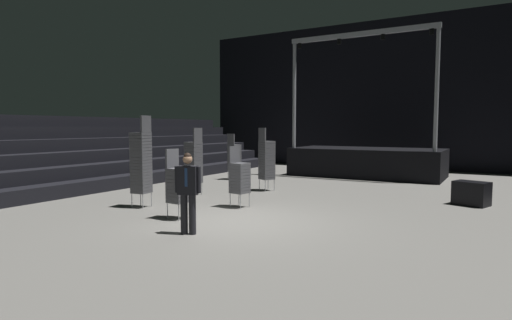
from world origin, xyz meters
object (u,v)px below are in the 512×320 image
object	(u,v)px
chair_stack_front_right	(141,162)
man_with_tie	(188,188)
equipment_road_case	(471,193)
chair_stack_mid_right	(194,162)
chair_stack_front_left	(178,184)
chair_stack_rear_left	(267,159)
chair_stack_mid_left	(239,177)
chair_stack_mid_centre	(234,157)
stage_riser	(367,160)

from	to	relation	value
chair_stack_front_right	man_with_tie	bearing A→B (deg)	-125.78
equipment_road_case	chair_stack_mid_right	bearing A→B (deg)	-162.20
chair_stack_front_left	chair_stack_rear_left	size ratio (longest dim) A/B	0.77
chair_stack_front_right	chair_stack_mid_left	size ratio (longest dim) A/B	1.50
chair_stack_mid_left	chair_stack_mid_centre	size ratio (longest dim) A/B	0.87
chair_stack_mid_right	chair_stack_front_right	bearing A→B (deg)	-176.24
stage_riser	equipment_road_case	world-z (taller)	stage_riser
chair_stack_front_left	chair_stack_rear_left	xyz separation A→B (m)	(-0.36, 5.14, 0.25)
chair_stack_front_left	chair_stack_mid_right	distance (m)	3.62
man_with_tie	equipment_road_case	distance (m)	8.31
chair_stack_front_right	chair_stack_mid_right	bearing A→B (deg)	-5.32
chair_stack_mid_left	equipment_road_case	distance (m)	6.68
chair_stack_front_left	chair_stack_front_right	world-z (taller)	chair_stack_front_right
chair_stack_front_left	chair_stack_front_right	bearing A→B (deg)	-104.86
chair_stack_mid_left	chair_stack_mid_right	distance (m)	2.65
chair_stack_front_left	equipment_road_case	world-z (taller)	chair_stack_front_left
stage_riser	man_with_tie	xyz separation A→B (m)	(-0.31, -12.39, 0.24)
chair_stack_front_left	chair_stack_mid_right	bearing A→B (deg)	-143.27
chair_stack_mid_left	equipment_road_case	size ratio (longest dim) A/B	1.90
man_with_tie	equipment_road_case	bearing A→B (deg)	-146.97
chair_stack_rear_left	equipment_road_case	bearing A→B (deg)	31.56
chair_stack_front_right	stage_riser	bearing A→B (deg)	-24.18
man_with_tie	chair_stack_front_left	xyz separation A→B (m)	(-1.17, 1.05, -0.11)
equipment_road_case	man_with_tie	bearing A→B (deg)	-126.43
stage_riser	chair_stack_mid_left	bearing A→B (deg)	-96.07
chair_stack_front_right	chair_stack_mid_left	xyz separation A→B (m)	(2.37, 1.37, -0.42)
chair_stack_mid_centre	equipment_road_case	distance (m)	9.39
chair_stack_front_right	chair_stack_mid_right	xyz separation A→B (m)	(-0.06, 2.39, -0.17)
chair_stack_mid_centre	chair_stack_front_left	bearing A→B (deg)	-53.73
chair_stack_mid_right	chair_stack_mid_left	bearing A→B (deg)	-110.35
chair_stack_mid_right	equipment_road_case	size ratio (longest dim) A/B	2.47
stage_riser	chair_stack_front_left	world-z (taller)	stage_riser
chair_stack_rear_left	man_with_tie	bearing A→B (deg)	-48.85
chair_stack_rear_left	equipment_road_case	distance (m)	6.51
equipment_road_case	chair_stack_mid_left	bearing A→B (deg)	-147.31
chair_stack_mid_centre	equipment_road_case	size ratio (longest dim) A/B	2.18
chair_stack_front_right	chair_stack_mid_left	bearing A→B (deg)	-66.62
stage_riser	man_with_tie	world-z (taller)	stage_riser
chair_stack_front_right	chair_stack_mid_centre	world-z (taller)	chair_stack_front_right
chair_stack_mid_right	chair_stack_front_left	bearing A→B (deg)	-145.06
chair_stack_mid_centre	chair_stack_mid_left	bearing A→B (deg)	-42.47
stage_riser	chair_stack_rear_left	world-z (taller)	stage_riser
chair_stack_mid_centre	chair_stack_rear_left	xyz separation A→B (m)	(2.77, -2.14, 0.13)
stage_riser	chair_stack_front_right	size ratio (longest dim) A/B	2.58
chair_stack_front_right	chair_stack_mid_centre	distance (m)	6.75
man_with_tie	chair_stack_mid_left	world-z (taller)	same
man_with_tie	chair_stack_mid_centre	distance (m)	9.37
stage_riser	man_with_tie	bearing A→B (deg)	-91.42
chair_stack_rear_left	equipment_road_case	size ratio (longest dim) A/B	2.47
stage_riser	chair_stack_mid_centre	xyz separation A→B (m)	(-4.60, -4.06, 0.26)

